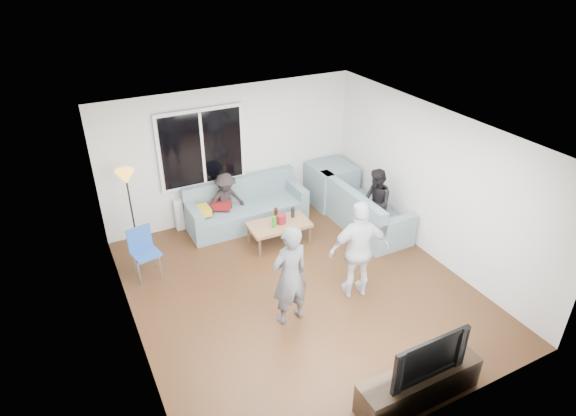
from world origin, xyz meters
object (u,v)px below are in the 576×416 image
player_right (359,250)px  television (424,353)px  sofa_back_section (246,204)px  coffee_table (279,233)px  spectator_right (376,203)px  tv_console (419,385)px  sofa_right_section (365,207)px  spectator_back (226,201)px  floor_lamp (132,212)px  side_chair (146,254)px  player_left (290,276)px

player_right → television: (-0.47, -2.01, -0.07)m
sofa_back_section → coffee_table: 0.96m
coffee_table → spectator_right: 1.85m
sofa_back_section → tv_console: bearing=-87.5°
spectator_right → sofa_right_section: bearing=-160.6°
sofa_back_section → sofa_right_section: bearing=-30.0°
spectator_right → spectator_back: spectator_right is taller
player_right → spectator_back: 3.00m
sofa_right_section → television: (-1.75, -3.64, 0.31)m
floor_lamp → television: (2.32, -4.77, -0.04)m
side_chair → floor_lamp: size_ratio=0.55×
television → sofa_back_section: bearing=92.5°
side_chair → player_left: (1.59, -1.98, 0.35)m
player_right → television: 2.07m
player_left → television: 2.08m
sofa_right_section → player_left: bearing=124.2°
spectator_right → tv_console: bearing=-8.4°
sofa_right_section → coffee_table: (-1.71, 0.23, -0.22)m
player_right → player_left: bearing=17.0°
player_right → spectator_back: player_right is taller
coffee_table → spectator_right: bearing=-17.5°
sofa_right_section → floor_lamp: (-4.07, 1.14, 0.36)m
sofa_right_section → spectator_right: bearing=-180.0°
coffee_table → spectator_right: (1.71, -0.54, 0.45)m
sofa_right_section → player_right: player_right is taller
coffee_table → spectator_back: size_ratio=0.98×
spectator_right → spectator_back: 2.78m
tv_console → player_right: bearing=76.7°
player_left → spectator_right: bearing=-156.0°
sofa_back_section → player_right: 2.87m
floor_lamp → sofa_back_section: bearing=-0.1°
player_left → tv_console: player_left is taller
floor_lamp → coffee_table: bearing=-20.9°
sofa_back_section → sofa_right_section: same height
television → coffee_table: bearing=89.3°
player_left → player_right: 1.20m
sofa_right_section → floor_lamp: size_ratio=1.28×
sofa_right_section → floor_lamp: bearing=74.4°
coffee_table → floor_lamp: bearing=159.1°
spectator_back → floor_lamp: bearing=174.9°
sofa_back_section → television: size_ratio=2.22×
sofa_right_section → tv_console: bearing=154.2°
sofa_right_section → side_chair: (-4.07, 0.29, 0.01)m
coffee_table → player_right: player_right is taller
sofa_back_section → tv_console: size_ratio=1.44×
spectator_back → player_left: bearing=-98.6°
player_left → tv_console: 2.15m
player_right → spectator_right: size_ratio=1.24×
coffee_table → floor_lamp: (-2.36, 0.90, 0.58)m
player_left → sofa_back_section: bearing=-105.6°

